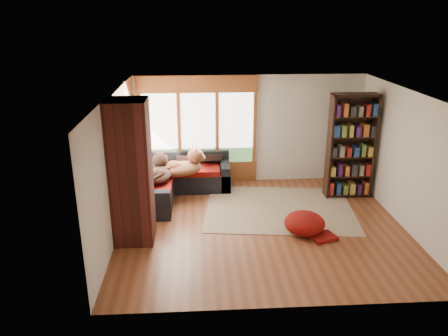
# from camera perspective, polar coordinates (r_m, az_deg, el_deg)

# --- Properties ---
(floor) EXTENTS (5.50, 5.50, 0.00)m
(floor) POSITION_cam_1_polar(r_m,az_deg,el_deg) (8.66, 4.94, -7.58)
(floor) COLOR brown
(floor) RESTS_ON ground
(ceiling) EXTENTS (5.50, 5.50, 0.00)m
(ceiling) POSITION_cam_1_polar(r_m,az_deg,el_deg) (7.82, 5.51, 9.60)
(ceiling) COLOR white
(wall_back) EXTENTS (5.50, 0.04, 2.60)m
(wall_back) POSITION_cam_1_polar(r_m,az_deg,el_deg) (10.52, 3.20, 5.04)
(wall_back) COLOR silver
(wall_back) RESTS_ON ground
(wall_front) EXTENTS (5.50, 0.04, 2.60)m
(wall_front) POSITION_cam_1_polar(r_m,az_deg,el_deg) (5.89, 8.83, -7.44)
(wall_front) COLOR silver
(wall_front) RESTS_ON ground
(wall_left) EXTENTS (0.04, 5.00, 2.60)m
(wall_left) POSITION_cam_1_polar(r_m,az_deg,el_deg) (8.20, -14.15, 0.16)
(wall_left) COLOR silver
(wall_left) RESTS_ON ground
(wall_right) EXTENTS (0.04, 5.00, 2.60)m
(wall_right) POSITION_cam_1_polar(r_m,az_deg,el_deg) (8.98, 22.83, 0.89)
(wall_right) COLOR silver
(wall_right) RESTS_ON ground
(windows_back) EXTENTS (2.82, 0.10, 1.90)m
(windows_back) POSITION_cam_1_polar(r_m,az_deg,el_deg) (10.41, -3.38, 5.16)
(windows_back) COLOR #955026
(windows_back) RESTS_ON wall_back
(windows_left) EXTENTS (0.10, 2.62, 1.90)m
(windows_left) POSITION_cam_1_polar(r_m,az_deg,el_deg) (9.31, -12.74, 2.93)
(windows_left) COLOR #955026
(windows_left) RESTS_ON wall_left
(roller_blind) EXTENTS (0.03, 0.72, 0.90)m
(roller_blind) POSITION_cam_1_polar(r_m,az_deg,el_deg) (9.99, -12.04, 6.51)
(roller_blind) COLOR #859A66
(roller_blind) RESTS_ON wall_left
(brick_chimney) EXTENTS (0.70, 0.70, 2.60)m
(brick_chimney) POSITION_cam_1_polar(r_m,az_deg,el_deg) (7.82, -12.06, -0.64)
(brick_chimney) COLOR #471914
(brick_chimney) RESTS_ON ground
(sectional_sofa) EXTENTS (2.20, 2.20, 0.80)m
(sectional_sofa) POSITION_cam_1_polar(r_m,az_deg,el_deg) (10.02, -7.55, -1.86)
(sectional_sofa) COLOR black
(sectional_sofa) RESTS_ON ground
(area_rug) EXTENTS (3.33, 2.69, 0.01)m
(area_rug) POSITION_cam_1_polar(r_m,az_deg,el_deg) (9.42, 7.21, -5.27)
(area_rug) COLOR beige
(area_rug) RESTS_ON ground
(bookshelf) EXTENTS (1.00, 0.33, 2.34)m
(bookshelf) POSITION_cam_1_polar(r_m,az_deg,el_deg) (9.99, 16.23, 2.71)
(bookshelf) COLOR black
(bookshelf) RESTS_ON ground
(pouf) EXTENTS (1.00, 1.00, 0.42)m
(pouf) POSITION_cam_1_polar(r_m,az_deg,el_deg) (8.42, 10.48, -7.03)
(pouf) COLOR maroon
(pouf) RESTS_ON area_rug
(dog_tan) EXTENTS (1.05, 0.86, 0.51)m
(dog_tan) POSITION_cam_1_polar(r_m,az_deg,el_deg) (9.65, -5.07, 0.50)
(dog_tan) COLOR brown
(dog_tan) RESTS_ON sectional_sofa
(dog_brindle) EXTENTS (0.59, 0.91, 0.48)m
(dog_brindle) POSITION_cam_1_polar(r_m,az_deg,el_deg) (9.44, -8.46, -0.22)
(dog_brindle) COLOR black
(dog_brindle) RESTS_ON sectional_sofa
(throw_pillows) EXTENTS (1.98, 1.68, 0.45)m
(throw_pillows) POSITION_cam_1_polar(r_m,az_deg,el_deg) (9.91, -7.13, 0.76)
(throw_pillows) COLOR black
(throw_pillows) RESTS_ON sectional_sofa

